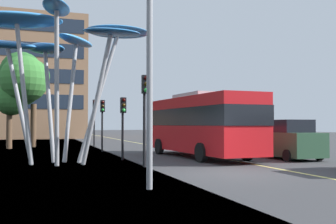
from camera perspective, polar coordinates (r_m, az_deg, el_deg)
The scene contains 12 objects.
ground at distance 15.23m, azimuth 7.17°, elevation -8.91°, with size 120.00×240.00×0.10m.
red_bus at distance 22.69m, azimuth 4.55°, elevation -1.48°, with size 3.31×10.16×3.59m.
leaf_sculpture at distance 20.25m, azimuth -15.84°, elevation 9.57°, with size 8.69×7.54×7.20m.
traffic_light_kerb_near at distance 17.43m, azimuth -3.29°, elevation 1.60°, with size 0.28×0.42×3.98m.
traffic_light_kerb_far at distance 20.92m, azimuth -6.39°, elevation -0.36°, with size 0.28×0.42×3.24m.
traffic_light_island_mid at distance 27.33m, azimuth -9.28°, elevation -0.33°, with size 0.28×0.42×3.48m.
traffic_light_opposite at distance 33.34m, azimuth -10.38°, elevation -0.12°, with size 0.28×0.42×3.86m.
car_parked_mid at distance 22.47m, azimuth 16.71°, elevation -3.88°, with size 2.09×4.08×2.10m.
street_lamp at distance 11.96m, azimuth -0.50°, elevation 11.53°, with size 1.88×0.44×7.11m.
tree_pavement_near at distance 32.73m, azimuth -20.06°, elevation 3.99°, with size 3.97×3.67×7.10m.
tree_pavement_far at distance 35.36m, azimuth -19.69°, elevation 4.58°, with size 4.06×5.00×7.93m.
backdrop_building at distance 61.00m, azimuth -20.91°, elevation 4.27°, with size 18.70×15.82×16.30m.
Camera 1 is at (-7.09, -13.67, 1.85)m, focal length 43.00 mm.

